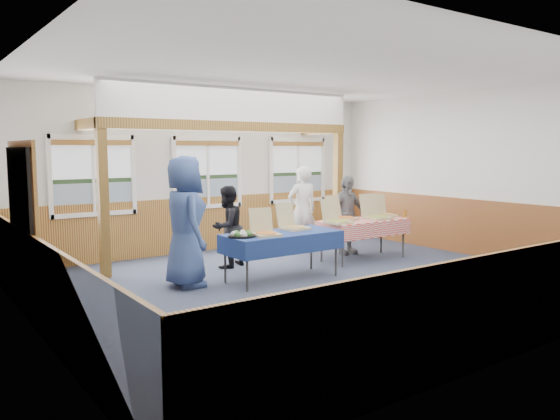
{
  "coord_description": "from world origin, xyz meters",
  "views": [
    {
      "loc": [
        -5.24,
        -6.43,
        2.08
      ],
      "look_at": [
        0.06,
        1.0,
        1.05
      ],
      "focal_mm": 35.0,
      "sensor_mm": 36.0,
      "label": 1
    }
  ],
  "objects_px": {
    "table_left": "(282,236)",
    "table_right": "(364,223)",
    "woman_black": "(227,227)",
    "person_grey": "(346,215)",
    "man_blue": "(185,222)",
    "woman_white": "(302,210)"
  },
  "relations": [
    {
      "from": "table_right",
      "to": "person_grey",
      "type": "distance_m",
      "value": 0.6
    },
    {
      "from": "table_left",
      "to": "table_right",
      "type": "xyz_separation_m",
      "value": [
        2.17,
        0.4,
        -0.0
      ]
    },
    {
      "from": "woman_black",
      "to": "man_blue",
      "type": "height_order",
      "value": "man_blue"
    },
    {
      "from": "man_blue",
      "to": "table_left",
      "type": "bearing_deg",
      "value": -101.63
    },
    {
      "from": "table_left",
      "to": "table_right",
      "type": "height_order",
      "value": "same"
    },
    {
      "from": "man_blue",
      "to": "table_right",
      "type": "bearing_deg",
      "value": -84.11
    },
    {
      "from": "man_blue",
      "to": "person_grey",
      "type": "relative_size",
      "value": 1.27
    },
    {
      "from": "table_left",
      "to": "woman_black",
      "type": "height_order",
      "value": "woman_black"
    },
    {
      "from": "woman_black",
      "to": "person_grey",
      "type": "xyz_separation_m",
      "value": [
        2.52,
        -0.31,
        0.06
      ]
    },
    {
      "from": "table_left",
      "to": "table_right",
      "type": "bearing_deg",
      "value": 34.76
    },
    {
      "from": "woman_white",
      "to": "person_grey",
      "type": "relative_size",
      "value": 1.12
    },
    {
      "from": "table_left",
      "to": "woman_black",
      "type": "xyz_separation_m",
      "value": [
        -0.26,
        1.3,
        0.02
      ]
    },
    {
      "from": "man_blue",
      "to": "person_grey",
      "type": "xyz_separation_m",
      "value": [
        3.71,
        0.49,
        -0.21
      ]
    },
    {
      "from": "table_right",
      "to": "man_blue",
      "type": "relative_size",
      "value": 0.89
    },
    {
      "from": "person_grey",
      "to": "man_blue",
      "type": "bearing_deg",
      "value": -171.46
    },
    {
      "from": "person_grey",
      "to": "woman_black",
      "type": "bearing_deg",
      "value": 174.02
    },
    {
      "from": "table_right",
      "to": "man_blue",
      "type": "height_order",
      "value": "man_blue"
    },
    {
      "from": "woman_white",
      "to": "person_grey",
      "type": "distance_m",
      "value": 0.88
    },
    {
      "from": "table_right",
      "to": "woman_black",
      "type": "relative_size",
      "value": 1.23
    },
    {
      "from": "woman_white",
      "to": "table_left",
      "type": "bearing_deg",
      "value": 51.72
    },
    {
      "from": "woman_black",
      "to": "woman_white",
      "type": "bearing_deg",
      "value": 166.25
    },
    {
      "from": "man_blue",
      "to": "woman_black",
      "type": "bearing_deg",
      "value": -48.6
    }
  ]
}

